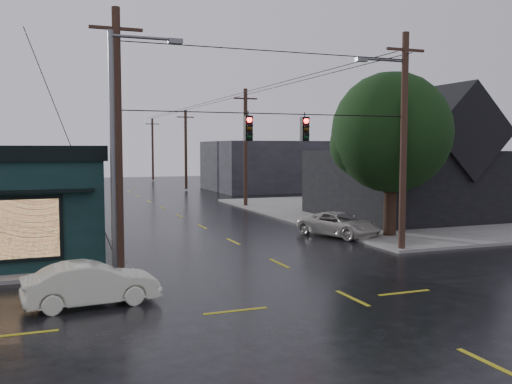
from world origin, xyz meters
name	(u,v)px	position (x,y,z in m)	size (l,w,h in m)	color
ground_plane	(352,298)	(0.00, 0.00, 0.00)	(160.00, 160.00, 0.00)	black
sidewalk_ne	(444,210)	(20.00, 20.00, 0.07)	(28.00, 28.00, 0.15)	slate
ne_building	(416,154)	(15.00, 17.00, 4.47)	(12.60, 11.60, 8.75)	black
corner_tree	(391,133)	(8.34, 10.19, 5.67)	(6.45, 6.45, 8.77)	black
utility_pole_nw	(121,273)	(-6.50, 6.50, 0.00)	(2.00, 0.32, 10.15)	black
utility_pole_ne	(401,251)	(6.50, 6.50, 0.00)	(2.00, 0.32, 10.15)	black
utility_pole_far_a	(246,207)	(6.50, 28.00, 0.00)	(2.00, 0.32, 9.65)	black
utility_pole_far_b	(186,190)	(6.50, 48.00, 0.00)	(2.00, 0.32, 9.15)	black
utility_pole_far_c	(153,181)	(6.50, 68.00, 0.00)	(2.00, 0.32, 9.15)	black
span_signal_assembly	(277,128)	(0.10, 6.50, 5.70)	(13.00, 0.48, 1.23)	black
streetlight_nw	(115,277)	(-6.80, 5.80, 0.00)	(5.40, 0.30, 9.15)	#5C5E60
streetlight_ne	(402,248)	(7.00, 7.20, 0.00)	(5.40, 0.30, 9.15)	#5C5E60
bg_building_east	(273,166)	(16.00, 45.00, 2.80)	(14.00, 12.00, 5.60)	#242328
sedan_cream	(91,284)	(-7.95, 2.19, 0.67)	(1.43, 4.09, 1.35)	silver
suv_silver	(339,224)	(6.00, 11.56, 0.66)	(2.20, 4.76, 1.32)	#B9B5AB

